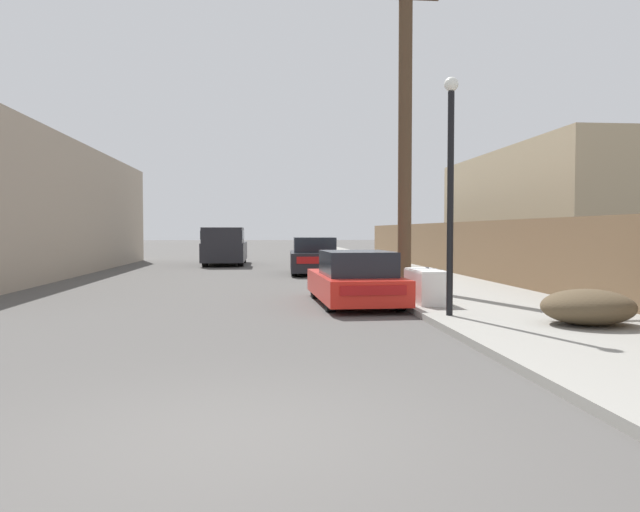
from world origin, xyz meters
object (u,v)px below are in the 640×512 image
(discarded_fridge, at_px, (426,286))
(street_lamp, at_px, (451,177))
(brush_pile, at_px, (588,307))
(pickup_truck, at_px, (225,246))
(parked_sports_car_red, at_px, (355,280))
(utility_pole, at_px, (405,125))
(car_parked_mid, at_px, (314,257))

(discarded_fridge, bearing_deg, street_lamp, -93.01)
(discarded_fridge, xyz_separation_m, brush_pile, (1.84, -3.42, -0.06))
(brush_pile, bearing_deg, street_lamp, 145.60)
(pickup_truck, bearing_deg, street_lamp, 105.56)
(parked_sports_car_red, relative_size, street_lamp, 0.99)
(street_lamp, bearing_deg, pickup_truck, 105.20)
(utility_pole, bearing_deg, car_parked_mid, 103.91)
(utility_pole, bearing_deg, brush_pile, -77.20)
(parked_sports_car_red, xyz_separation_m, utility_pole, (1.75, 2.66, 3.98))
(parked_sports_car_red, distance_m, utility_pole, 5.10)
(car_parked_mid, distance_m, street_lamp, 13.25)
(street_lamp, bearing_deg, parked_sports_car_red, 115.63)
(car_parked_mid, distance_m, utility_pole, 8.68)
(brush_pile, bearing_deg, pickup_truck, 109.16)
(pickup_truck, height_order, brush_pile, pickup_truck)
(discarded_fridge, relative_size, street_lamp, 0.37)
(discarded_fridge, xyz_separation_m, street_lamp, (-0.11, -2.09, 2.19))
(utility_pole, bearing_deg, discarded_fridge, -94.99)
(street_lamp, xyz_separation_m, brush_pile, (1.95, -1.34, -2.26))
(parked_sports_car_red, xyz_separation_m, car_parked_mid, (-0.11, 10.20, 0.10))
(discarded_fridge, height_order, parked_sports_car_red, parked_sports_car_red)
(pickup_truck, xyz_separation_m, utility_pole, (5.73, -14.12, 3.63))
(street_lamp, relative_size, brush_pile, 2.84)
(pickup_truck, xyz_separation_m, street_lamp, (5.33, -19.60, 1.75))
(pickup_truck, distance_m, street_lamp, 20.39)
(parked_sports_car_red, bearing_deg, brush_pile, -53.49)
(car_parked_mid, xyz_separation_m, utility_pole, (1.87, -7.54, 3.88))
(car_parked_mid, distance_m, brush_pile, 14.75)
(pickup_truck, relative_size, street_lamp, 1.22)
(pickup_truck, distance_m, brush_pile, 22.17)
(pickup_truck, xyz_separation_m, brush_pile, (7.28, -20.94, -0.50))
(discarded_fridge, bearing_deg, car_parked_mid, 98.07)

